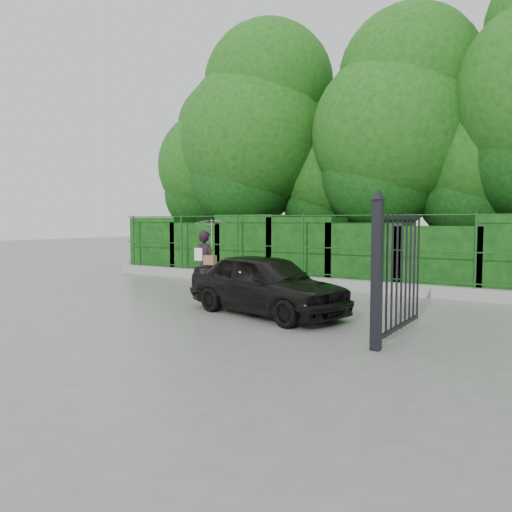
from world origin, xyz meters
The scene contains 8 objects.
ground centered at (0.00, 0.00, 0.00)m, with size 80.00×80.00×0.00m, color gray.
kerb centered at (0.00, 4.50, 0.15)m, with size 14.00×0.25×0.30m, color #9E9E99.
fence centered at (0.22, 4.50, 1.20)m, with size 14.13×0.06×1.80m.
hedge centered at (-0.06, 5.50, 0.98)m, with size 14.20×1.20×2.10m.
trees centered at (1.14, 7.74, 4.62)m, with size 17.10×6.15×8.08m.
gate centered at (4.60, -0.72, 1.19)m, with size 0.22×2.33×2.36m.
woman centered at (-0.79, 1.67, 1.27)m, with size 0.91×0.87×1.96m.
car centered at (1.75, 0.33, 0.63)m, with size 1.48×3.68×1.25m, color black.
Camera 1 is at (7.05, -8.20, 1.89)m, focal length 35.00 mm.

